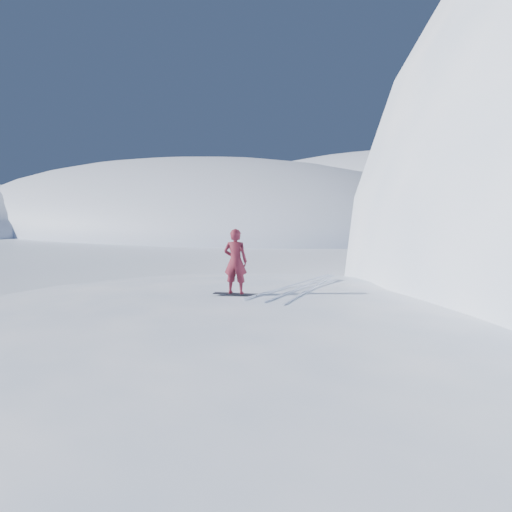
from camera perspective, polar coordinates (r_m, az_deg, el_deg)
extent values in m
plane|color=white|center=(12.97, -1.73, -17.52)|extent=(400.00, 400.00, 0.00)
ellipsoid|color=white|center=(14.73, 9.25, -14.65)|extent=(36.00, 28.00, 4.80)
ellipsoid|color=white|center=(104.10, -9.47, 3.13)|extent=(120.00, 70.00, 28.00)
ellipsoid|color=white|center=(128.34, 17.10, 3.49)|extent=(140.00, 90.00, 36.00)
ellipsoid|color=white|center=(14.64, -19.60, -15.06)|extent=(6.00, 5.40, 0.80)
ellipsoid|color=white|center=(18.64, 5.76, -10.13)|extent=(7.00, 6.30, 1.00)
cube|color=black|center=(15.38, -2.35, -4.34)|extent=(1.37, 0.84, 0.02)
imported|color=maroon|center=(15.23, -2.37, -0.61)|extent=(0.86, 0.74, 1.99)
ellipsoid|color=white|center=(83.54, -14.90, 2.31)|extent=(11.03, 8.83, 7.72)
cube|color=silver|center=(17.08, 4.14, -3.28)|extent=(0.72, 5.97, 0.04)
cube|color=silver|center=(16.84, 5.38, -3.43)|extent=(1.30, 5.88, 0.04)
cube|color=silver|center=(16.64, 6.45, -3.55)|extent=(1.82, 5.75, 0.04)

